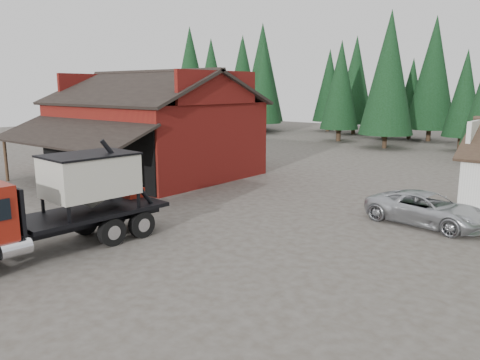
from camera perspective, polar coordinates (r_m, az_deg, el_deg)
The scene contains 7 objects.
ground at distance 19.23m, azimuth -11.19°, elevation -7.14°, with size 120.00×120.00×0.00m, color #49433A.
red_barn at distance 33.24m, azimuth -10.51°, elevation 5.32°, with size 12.80×13.63×7.18m.
conifer_backdrop at distance 55.75m, azimuth 24.09°, elevation 4.05°, with size 76.00×16.00×16.00m, color black, non-canonical shape.
near_pine_a at distance 53.61m, azimuth -3.51°, elevation 11.60°, with size 4.40×4.40×11.40m.
near_pine_d at distance 49.09m, azimuth 17.67°, elevation 12.32°, with size 5.28×5.28×13.40m.
feed_truck at distance 18.44m, azimuth -21.84°, elevation -2.43°, with size 3.00×9.11×4.05m.
silver_car at distance 22.23m, azimuth 21.82°, elevation -3.30°, with size 2.40×5.21×1.45m, color #B3B6BB.
Camera 1 is at (14.14, -11.59, 5.97)m, focal length 35.00 mm.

